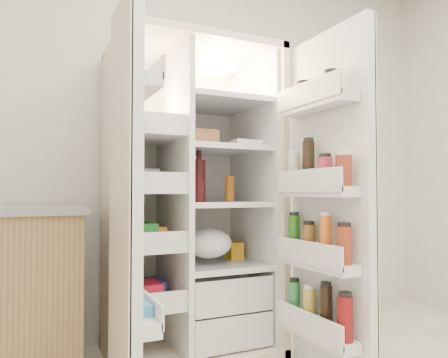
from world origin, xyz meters
name	(u,v)px	position (x,y,z in m)	size (l,w,h in m)	color
wall_back	(196,134)	(0.00, 2.00, 1.35)	(4.00, 0.02, 2.70)	silver
refrigerator	(190,227)	(-0.18, 1.65, 0.74)	(0.92, 0.70, 1.80)	beige
freezer_door	(126,206)	(-0.69, 1.05, 0.89)	(0.15, 0.40, 1.72)	silver
fridge_door	(327,207)	(0.29, 0.96, 0.87)	(0.17, 0.58, 1.72)	silver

